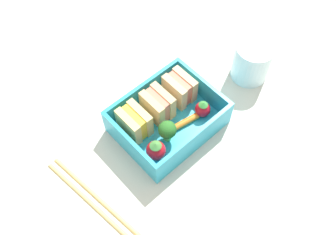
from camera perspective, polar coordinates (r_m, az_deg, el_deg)
name	(u,v)px	position (r cm, az deg, el deg)	size (l,w,h in cm)	color
ground_plane	(168,129)	(62.59, 0.00, -1.77)	(120.00, 120.00, 2.00)	beige
bento_tray	(168,124)	(61.21, 0.00, -1.03)	(16.19, 12.72, 1.20)	#279EC0
bento_rim	(168,115)	(58.87, 0.00, 0.32)	(16.19, 12.72, 4.27)	#279EC0
sandwich_left	(134,122)	(58.14, -5.13, -0.74)	(3.57, 4.91, 4.78)	#DEC57A
sandwich_center_left	(158,105)	(59.65, -1.59, 1.93)	(3.57, 4.91, 4.78)	#DCB67B
sandwich_center	(179,88)	(61.51, 1.75, 4.45)	(3.57, 4.91, 4.78)	#DDB583
strawberry_far_left	(156,150)	(56.47, -1.86, -4.98)	(3.04, 3.04, 3.64)	red
broccoli_floret	(167,130)	(57.03, -0.09, -1.97)	(2.86, 2.86, 4.14)	#84D15D
carrot_stick_far_left	(186,122)	(60.23, 2.73, -0.64)	(1.02, 1.02, 4.62)	orange
strawberry_left	(203,109)	(60.67, 5.31, 1.33)	(2.55, 2.55, 3.15)	red
chopstick_pair	(97,202)	(56.90, -10.83, -12.59)	(4.18, 19.97, 0.70)	tan
drinking_glass	(252,61)	(66.72, 12.65, 8.33)	(6.51, 6.51, 7.00)	silver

